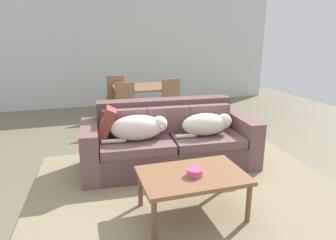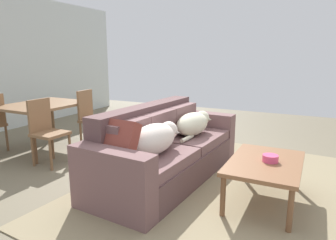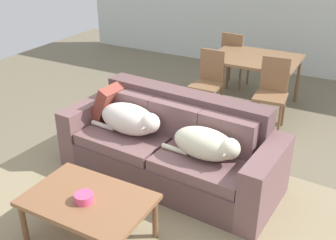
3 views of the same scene
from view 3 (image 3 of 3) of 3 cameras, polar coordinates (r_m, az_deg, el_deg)
ground_plane at (r=4.40m, az=0.90°, el=-7.87°), size 10.00×10.00×0.00m
area_rug at (r=3.84m, az=-5.49°, el=-13.74°), size 3.78×3.19×0.01m
couch at (r=4.22m, az=0.52°, el=-3.98°), size 2.36×1.05×0.89m
dog_on_left_cushion at (r=4.21m, az=-5.32°, el=0.08°), size 0.85×0.40×0.32m
dog_on_right_cushion at (r=3.77m, az=5.54°, el=-3.44°), size 0.79×0.38×0.30m
throw_pillow_by_left_arm at (r=4.57m, az=-8.12°, el=2.57°), size 0.33×0.46×0.45m
coffee_table at (r=3.43m, az=-11.30°, el=-11.48°), size 1.03×0.68×0.45m
bowl_on_coffee_table at (r=3.35m, az=-11.84°, el=-10.76°), size 0.16×0.16×0.07m
dining_table at (r=5.97m, az=12.25°, el=8.11°), size 1.22×0.96×0.74m
dining_chair_near_left at (r=5.65m, az=5.79°, el=5.72°), size 0.40×0.40×0.91m
dining_chair_near_right at (r=5.37m, az=14.56°, el=4.10°), size 0.43×0.43×0.94m
dining_chair_far_left at (r=6.68m, az=9.36°, el=8.74°), size 0.43×0.43×0.92m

